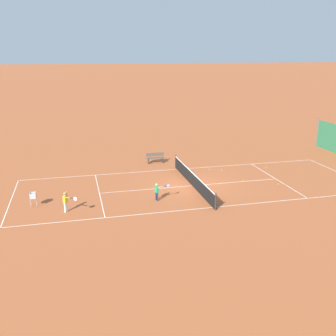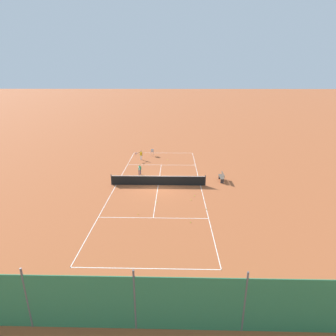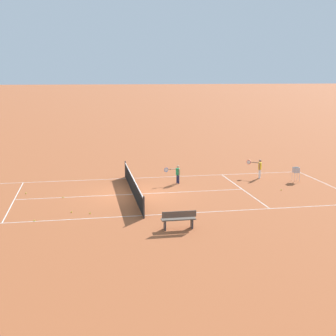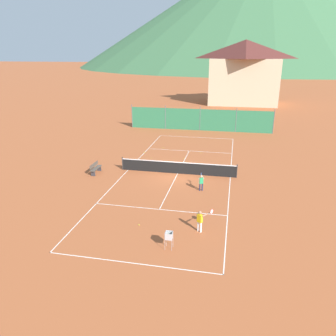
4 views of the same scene
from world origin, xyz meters
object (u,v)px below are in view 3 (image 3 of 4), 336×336
(tennis_net, at_px, (133,186))
(tennis_ball_alley_right, at_px, (63,197))
(tennis_ball_near_corner, at_px, (90,213))
(tennis_ball_alley_left, at_px, (72,212))
(courtside_bench, at_px, (179,219))
(tennis_ball_mid_court, at_px, (26,193))
(ball_hopper, at_px, (296,171))
(player_far_baseline, at_px, (177,173))
(player_near_baseline, at_px, (259,167))
(tennis_ball_by_net_right, at_px, (34,221))
(tennis_ball_service_box, at_px, (281,190))

(tennis_net, distance_m, tennis_ball_alley_right, 3.87)
(tennis_ball_near_corner, height_order, tennis_ball_alley_left, same)
(tennis_net, xyz_separation_m, tennis_ball_alley_right, (-0.10, 3.84, -0.47))
(tennis_net, xyz_separation_m, tennis_ball_near_corner, (-3.35, 2.46, -0.47))
(tennis_ball_near_corner, relative_size, courtside_bench, 0.04)
(tennis_ball_mid_court, bearing_deg, ball_hopper, -89.29)
(tennis_ball_near_corner, xyz_separation_m, courtside_bench, (-3.00, -3.73, 0.42))
(player_far_baseline, distance_m, tennis_ball_alley_left, 8.15)
(player_near_baseline, bearing_deg, tennis_net, 107.73)
(tennis_net, xyz_separation_m, tennis_ball_by_net_right, (-4.07, 4.98, -0.47))
(player_near_baseline, xyz_separation_m, tennis_ball_by_net_right, (-6.78, 13.46, -0.68))
(tennis_ball_service_box, bearing_deg, tennis_ball_near_corner, 103.69)
(player_near_baseline, height_order, tennis_ball_near_corner, player_near_baseline)
(player_far_baseline, xyz_separation_m, tennis_ball_by_net_right, (-6.23, 7.93, -0.63))
(tennis_net, xyz_separation_m, courtside_bench, (-6.34, -1.28, -0.05))
(player_far_baseline, distance_m, courtside_bench, 8.67)
(player_far_baseline, distance_m, tennis_ball_alley_right, 7.18)
(tennis_net, relative_size, ball_hopper, 10.31)
(tennis_ball_mid_court, bearing_deg, tennis_net, -101.43)
(tennis_ball_service_box, distance_m, courtside_bench, 9.22)
(player_near_baseline, distance_m, player_far_baseline, 5.56)
(tennis_ball_alley_right, height_order, courtside_bench, courtside_bench)
(tennis_ball_alley_left, xyz_separation_m, ball_hopper, (4.40, -13.73, 0.62))
(tennis_ball_alley_right, bearing_deg, tennis_ball_mid_court, 58.13)
(tennis_ball_by_net_right, relative_size, tennis_ball_near_corner, 1.00)
(tennis_net, relative_size, player_near_baseline, 7.56)
(tennis_ball_service_box, xyz_separation_m, ball_hopper, (2.07, -1.87, 0.62))
(player_far_baseline, height_order, ball_hopper, player_far_baseline)
(tennis_ball_by_net_right, distance_m, tennis_ball_alley_left, 1.97)
(tennis_ball_service_box, distance_m, tennis_ball_alley_left, 12.09)
(tennis_ball_alley_left, bearing_deg, tennis_net, -48.07)
(tennis_ball_alley_left, bearing_deg, tennis_ball_near_corner, -111.67)
(tennis_ball_near_corner, xyz_separation_m, ball_hopper, (4.75, -12.85, 0.62))
(tennis_ball_alley_left, xyz_separation_m, courtside_bench, (-3.35, -4.61, 0.42))
(tennis_ball_mid_court, bearing_deg, tennis_ball_by_net_right, -169.88)
(tennis_ball_mid_court, relative_size, tennis_ball_by_net_right, 1.00)
(player_far_baseline, xyz_separation_m, ball_hopper, (-0.76, -7.45, -0.00))
(tennis_ball_mid_court, xyz_separation_m, tennis_ball_near_corner, (-4.54, -3.47, 0.00))
(tennis_ball_mid_court, distance_m, courtside_bench, 10.43)
(player_near_baseline, bearing_deg, player_far_baseline, 95.70)
(tennis_ball_near_corner, distance_m, courtside_bench, 4.80)
(tennis_net, bearing_deg, tennis_ball_alley_left, 131.93)
(player_near_baseline, height_order, tennis_ball_alley_left, player_near_baseline)
(tennis_ball_service_box, height_order, ball_hopper, ball_hopper)
(player_near_baseline, distance_m, tennis_ball_by_net_right, 15.09)
(player_near_baseline, bearing_deg, tennis_ball_alley_right, 102.85)
(tennis_net, bearing_deg, tennis_ball_near_corner, 143.73)
(tennis_ball_mid_court, distance_m, tennis_ball_alley_left, 4.93)
(tennis_ball_by_net_right, bearing_deg, tennis_net, -50.73)
(tennis_ball_service_box, xyz_separation_m, courtside_bench, (-5.67, 7.25, 0.42))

